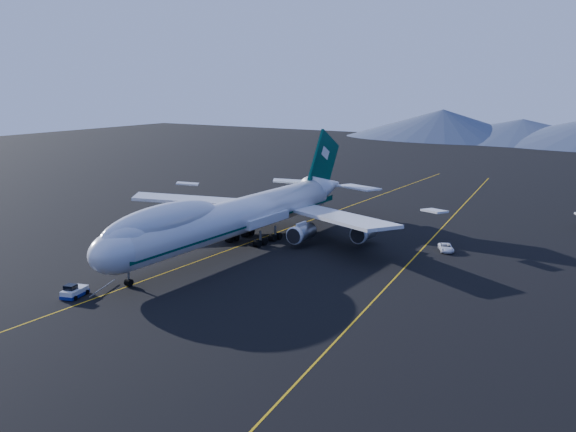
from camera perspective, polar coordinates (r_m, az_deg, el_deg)
The scene contains 6 objects.
ground at distance 116.86m, azimuth -4.60°, elevation -2.78°, with size 500.00×500.00×0.00m, color black.
taxiway_line_main at distance 116.85m, azimuth -4.60°, elevation -2.77°, with size 0.25×220.00×0.01m, color #D09D0C.
taxiway_line_side at distance 111.33m, azimuth 11.08°, elevation -3.71°, with size 0.25×200.00×0.01m, color #D09D0C.
boeing_747 at distance 115.54m, azimuth -4.64°, elevation 0.02°, with size 59.62×72.43×19.37m.
pushback_tug at distance 95.19m, azimuth -18.43°, elevation -6.47°, with size 3.20×4.58×1.82m.
service_van at distance 116.99m, azimuth 13.87°, elevation -2.74°, with size 2.23×4.84×1.35m, color white.
Camera 1 is at (67.80, -90.42, 29.72)m, focal length 40.00 mm.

